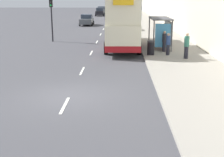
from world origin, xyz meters
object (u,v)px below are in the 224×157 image
(pedestrian_2, at_px, (164,41))
(bus_shelter, at_px, (163,27))
(double_decker_bus_near, at_px, (122,21))
(car_2, at_px, (87,20))
(car_0, at_px, (101,10))
(litter_bin, at_px, (151,48))
(pedestrian_at_shelter, at_px, (187,46))
(car_3, at_px, (100,12))
(car_1, at_px, (125,24))
(traffic_light_far_kerb, at_px, (51,11))
(pedestrian_1, at_px, (168,44))

(pedestrian_2, bearing_deg, bus_shelter, 88.35)
(bus_shelter, relative_size, double_decker_bus_near, 0.38)
(bus_shelter, xyz_separation_m, car_2, (-8.62, 22.38, -1.04))
(car_0, xyz_separation_m, litter_bin, (7.06, -58.04, -0.22))
(double_decker_bus_near, distance_m, pedestrian_at_shelter, 7.27)
(car_3, bearing_deg, car_1, 99.59)
(litter_bin, height_order, traffic_light_far_kerb, traffic_light_far_kerb)
(double_decker_bus_near, height_order, car_2, double_decker_bus_near)
(bus_shelter, bearing_deg, car_2, 111.05)
(car_3, relative_size, pedestrian_1, 2.48)
(pedestrian_1, xyz_separation_m, litter_bin, (-1.25, 0.08, -0.30))
(car_1, height_order, pedestrian_2, pedestrian_2)
(double_decker_bus_near, relative_size, pedestrian_2, 6.89)
(double_decker_bus_near, distance_m, car_3, 44.85)
(car_3, bearing_deg, pedestrian_at_shelter, 100.37)
(car_0, xyz_separation_m, pedestrian_at_shelter, (9.40, -59.38, 0.16))
(pedestrian_at_shelter, relative_size, litter_bin, 1.69)
(pedestrian_1, bearing_deg, car_2, 108.70)
(car_0, distance_m, pedestrian_2, 57.25)
(car_2, bearing_deg, litter_bin, 106.18)
(pedestrian_1, distance_m, litter_bin, 1.29)
(car_0, xyz_separation_m, car_3, (0.21, -9.16, 0.00))
(bus_shelter, distance_m, car_1, 15.18)
(car_1, bearing_deg, car_0, 97.72)
(bus_shelter, distance_m, car_2, 24.01)
(car_1, distance_m, car_3, 31.34)
(pedestrian_at_shelter, xyz_separation_m, traffic_light_far_kerb, (-11.28, 9.10, 1.88))
(pedestrian_at_shelter, height_order, pedestrian_1, pedestrian_at_shelter)
(bus_shelter, height_order, pedestrian_at_shelter, bus_shelter)
(bus_shelter, distance_m, pedestrian_at_shelter, 4.65)
(double_decker_bus_near, xyz_separation_m, pedestrian_1, (3.33, -4.38, -1.32))
(bus_shelter, xyz_separation_m, car_1, (-2.86, 14.88, -1.01))
(traffic_light_far_kerb, bearing_deg, car_0, 87.85)
(pedestrian_1, xyz_separation_m, traffic_light_far_kerb, (-10.20, 7.83, 1.96))
(car_1, distance_m, car_2, 9.46)
(pedestrian_2, height_order, litter_bin, pedestrian_2)
(car_3, distance_m, pedestrian_1, 49.62)
(bus_shelter, bearing_deg, pedestrian_1, -89.41)
(bus_shelter, distance_m, traffic_light_far_kerb, 11.24)
(car_2, bearing_deg, pedestrian_2, 109.57)
(car_2, height_order, car_3, car_3)
(traffic_light_far_kerb, bearing_deg, pedestrian_at_shelter, -38.87)
(pedestrian_at_shelter, xyz_separation_m, pedestrian_2, (-1.16, 2.72, -0.08))
(bus_shelter, distance_m, pedestrian_2, 1.94)
(car_2, bearing_deg, bus_shelter, 111.05)
(car_0, height_order, pedestrian_1, car_0)
(double_decker_bus_near, distance_m, car_2, 21.88)
(car_2, distance_m, litter_bin, 26.53)
(double_decker_bus_near, bearing_deg, car_0, 95.31)
(car_1, bearing_deg, pedestrian_at_shelter, -78.39)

